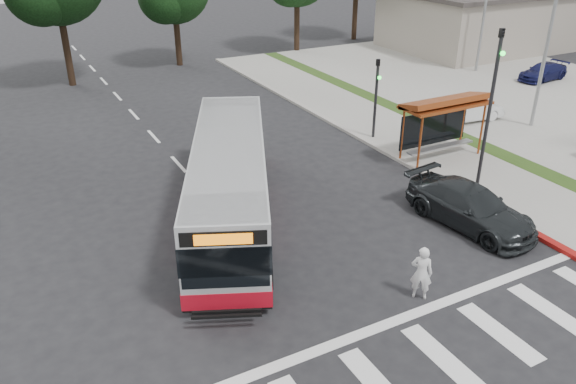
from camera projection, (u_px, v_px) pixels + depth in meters
ground at (281, 278)px, 17.31m from camera, size 140.00×140.00×0.00m
sidewalk_east at (401, 136)px, 28.25m from camera, size 4.00×40.00×0.12m
curb_east at (369, 143)px, 27.40m from camera, size 0.30×40.00×0.15m
curb_east_red at (537, 235)px, 19.49m from camera, size 0.32×6.00×0.15m
parking_lot at (535, 94)px, 34.91m from camera, size 18.00×36.00×0.10m
commercial_building at (480, 21)px, 46.40m from camera, size 14.00×10.00×4.40m
bus_shelter at (444, 109)px, 24.86m from camera, size 4.20×1.60×2.86m
traffic_signal_ne_tall at (491, 100)px, 20.83m from camera, size 0.18×0.37×6.50m
traffic_signal_ne_short at (376, 91)px, 26.98m from camera, size 0.18×0.37×4.00m
lot_light_front at (554, 11)px, 27.04m from camera, size 1.90×0.35×9.01m
transit_bus at (230, 183)px, 20.01m from camera, size 6.89×11.42×2.94m
pedestrian at (422, 273)px, 16.08m from camera, size 0.73×0.72×1.70m
dark_sedan at (470, 207)px, 19.99m from camera, size 2.63×5.22×1.46m
parked_car_1 at (470, 110)px, 30.04m from camera, size 3.81×1.62×1.22m
parked_car_3 at (543, 72)px, 37.50m from camera, size 4.00×1.96×1.12m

